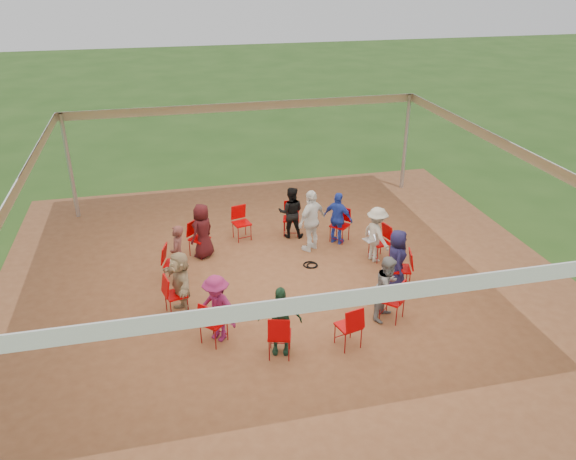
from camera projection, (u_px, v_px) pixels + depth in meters
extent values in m
plane|color=#274A17|center=(286.00, 284.00, 12.82)|extent=(80.00, 80.00, 0.00)
plane|color=brown|center=(286.00, 283.00, 12.82)|extent=(13.00, 13.00, 0.00)
cylinder|color=#B2B2B7|center=(70.00, 167.00, 15.52)|extent=(0.12, 0.12, 3.00)
cylinder|color=#B2B2B7|center=(405.00, 143.00, 17.58)|extent=(0.12, 0.12, 3.00)
plane|color=white|center=(286.00, 158.00, 11.51)|extent=(10.30, 10.30, 0.00)
cube|color=white|center=(379.00, 295.00, 7.05)|extent=(10.30, 0.03, 0.24)
cube|color=white|center=(246.00, 107.00, 16.08)|extent=(10.30, 0.03, 0.24)
cube|color=white|center=(19.00, 185.00, 10.51)|extent=(0.03, 10.30, 0.24)
cube|color=white|center=(509.00, 147.00, 12.63)|extent=(0.03, 10.30, 0.24)
imported|color=#B1AC9B|center=(376.00, 234.00, 13.52)|extent=(0.65, 0.98, 1.39)
imported|color=#253EB3|center=(338.00, 218.00, 14.37)|extent=(0.87, 0.88, 1.39)
imported|color=black|center=(291.00, 212.00, 14.71)|extent=(0.76, 0.56, 1.39)
imported|color=#3B0E11|center=(202.00, 231.00, 13.70)|extent=(0.75, 0.75, 1.39)
imported|color=brown|center=(178.00, 254.00, 12.62)|extent=(0.46, 0.58, 1.39)
imported|color=tan|center=(181.00, 283.00, 11.50)|extent=(0.78, 1.37, 1.39)
imported|color=#881C51|center=(217.00, 308.00, 10.66)|extent=(0.95, 0.96, 1.39)
imported|color=#20462D|center=(280.00, 320.00, 10.32)|extent=(0.90, 0.62, 1.39)
imported|color=gray|center=(388.00, 288.00, 11.33)|extent=(0.76, 0.75, 1.39)
imported|color=#1A173D|center=(397.00, 259.00, 12.41)|extent=(0.55, 0.76, 1.39)
imported|color=white|center=(312.00, 221.00, 13.98)|extent=(1.05, 0.94, 1.61)
torus|color=black|center=(310.00, 265.00, 13.56)|extent=(0.36, 0.36, 0.03)
torus|color=black|center=(312.00, 265.00, 13.54)|extent=(0.29, 0.29, 0.03)
cube|color=#B7B7BC|center=(369.00, 240.00, 13.48)|extent=(0.26, 0.33, 0.01)
cube|color=#B7B7BC|center=(372.00, 236.00, 13.48)|extent=(0.13, 0.30, 0.19)
cube|color=#CCE0FF|center=(372.00, 236.00, 13.47)|extent=(0.11, 0.26, 0.16)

